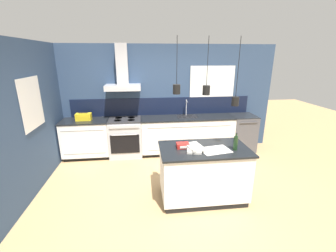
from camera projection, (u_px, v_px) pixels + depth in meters
ground_plane at (173, 191)px, 4.05m from camera, size 16.00×16.00×0.00m
wall_back at (160, 97)px, 5.53m from camera, size 5.60×2.37×2.60m
wall_left at (35, 115)px, 4.05m from camera, size 0.08×3.80×2.60m
counter_run_left at (87, 138)px, 5.31m from camera, size 1.07×0.64×0.91m
counter_run_sink at (187, 134)px, 5.58m from camera, size 2.26×0.64×1.30m
oven_range at (126, 137)px, 5.41m from camera, size 0.76×0.66×0.91m
dishwasher at (242, 132)px, 5.74m from camera, size 0.59×0.65×0.91m
kitchen_island at (203, 173)px, 3.75m from camera, size 1.44×0.83×0.91m
bottle_on_island at (236, 143)px, 3.52m from camera, size 0.07×0.07×0.29m
book_stack at (194, 148)px, 3.53m from camera, size 0.29×0.38×0.07m
red_supply_box at (183, 145)px, 3.62m from camera, size 0.20×0.15×0.08m
paper_pile at (215, 150)px, 3.53m from camera, size 0.50×0.40×0.01m
yellow_toolbox at (84, 117)px, 5.15m from camera, size 0.34×0.18×0.19m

